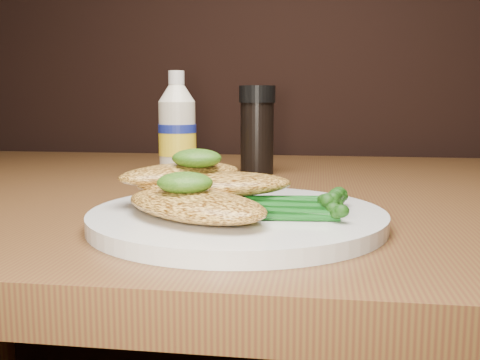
# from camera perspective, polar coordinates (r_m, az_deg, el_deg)

# --- Properties ---
(plate) EXTENTS (0.27, 0.27, 0.01)m
(plate) POSITION_cam_1_polar(r_m,az_deg,el_deg) (0.51, -0.28, -3.92)
(plate) COLOR silver
(plate) RESTS_ON dining_table
(chicken_front) EXTENTS (0.17, 0.15, 0.02)m
(chicken_front) POSITION_cam_1_polar(r_m,az_deg,el_deg) (0.47, -4.68, -2.56)
(chicken_front) COLOR gold
(chicken_front) RESTS_ON plate
(chicken_mid) EXTENTS (0.16, 0.11, 0.02)m
(chicken_mid) POSITION_cam_1_polar(r_m,az_deg,el_deg) (0.53, -2.65, -0.41)
(chicken_mid) COLOR gold
(chicken_mid) RESTS_ON plate
(chicken_back) EXTENTS (0.14, 0.14, 0.02)m
(chicken_back) POSITION_cam_1_polar(r_m,az_deg,el_deg) (0.55, -6.06, 0.64)
(chicken_back) COLOR gold
(chicken_back) RESTS_ON plate
(pesto_front) EXTENTS (0.06, 0.06, 0.02)m
(pesto_front) POSITION_cam_1_polar(r_m,az_deg,el_deg) (0.47, -5.70, -0.28)
(pesto_front) COLOR #103507
(pesto_front) RESTS_ON chicken_front
(pesto_back) EXTENTS (0.06, 0.06, 0.02)m
(pesto_back) POSITION_cam_1_polar(r_m,az_deg,el_deg) (0.54, -4.47, 2.25)
(pesto_back) COLOR #103507
(pesto_back) RESTS_ON chicken_back
(broccolini_bundle) EXTENTS (0.16, 0.14, 0.02)m
(broccolini_bundle) POSITION_cam_1_polar(r_m,az_deg,el_deg) (0.50, 4.91, -2.22)
(broccolini_bundle) COLOR #114E14
(broccolini_bundle) RESTS_ON plate
(mayo_bottle) EXTENTS (0.07, 0.07, 0.15)m
(mayo_bottle) POSITION_cam_1_polar(r_m,az_deg,el_deg) (0.80, -6.49, 5.65)
(mayo_bottle) COLOR beige
(mayo_bottle) RESTS_ON dining_table
(pepper_grinder) EXTENTS (0.06, 0.06, 0.13)m
(pepper_grinder) POSITION_cam_1_polar(r_m,az_deg,el_deg) (0.84, 1.77, 5.15)
(pepper_grinder) COLOR black
(pepper_grinder) RESTS_ON dining_table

